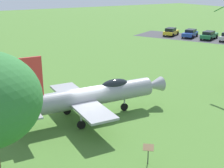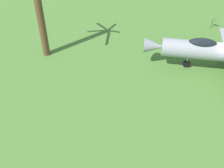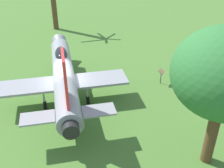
{
  "view_description": "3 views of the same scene",
  "coord_description": "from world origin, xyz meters",
  "px_view_note": "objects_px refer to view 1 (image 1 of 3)",
  "views": [
    {
      "loc": [
        9.32,
        19.44,
        9.72
      ],
      "look_at": [
        -1.41,
        1.28,
        2.84
      ],
      "focal_mm": 50.06,
      "sensor_mm": 36.0,
      "label": 1
    },
    {
      "loc": [
        -6.91,
        -19.0,
        13.5
      ],
      "look_at": [
        -8.73,
        -4.6,
        1.5
      ],
      "focal_mm": 44.83,
      "sensor_mm": 36.0,
      "label": 2
    },
    {
      "loc": [
        16.34,
        -0.94,
        10.55
      ],
      "look_at": [
        3.08,
        2.55,
        2.5
      ],
      "focal_mm": 43.6,
      "sensor_mm": 36.0,
      "label": 3
    }
  ],
  "objects_px": {
    "info_plaque": "(148,150)",
    "parked_car_blue": "(190,33)",
    "display_jet": "(91,95)",
    "parked_car_yellow": "(171,32)",
    "parked_car_green": "(209,35)"
  },
  "relations": [
    {
      "from": "info_plaque",
      "to": "parked_car_green",
      "type": "distance_m",
      "value": 43.35
    },
    {
      "from": "display_jet",
      "to": "info_plaque",
      "type": "bearing_deg",
      "value": -88.39
    },
    {
      "from": "info_plaque",
      "to": "parked_car_blue",
      "type": "relative_size",
      "value": 0.24
    },
    {
      "from": "info_plaque",
      "to": "parked_car_blue",
      "type": "xyz_separation_m",
      "value": [
        -32.41,
        -30.28,
        -0.1
      ]
    },
    {
      "from": "info_plaque",
      "to": "parked_car_yellow",
      "type": "xyz_separation_m",
      "value": [
        -30.54,
        -33.52,
        -0.09
      ]
    },
    {
      "from": "display_jet",
      "to": "info_plaque",
      "type": "height_order",
      "value": "display_jet"
    },
    {
      "from": "parked_car_yellow",
      "to": "display_jet",
      "type": "bearing_deg",
      "value": -168.49
    },
    {
      "from": "parked_car_blue",
      "to": "parked_car_yellow",
      "type": "relative_size",
      "value": 1.06
    },
    {
      "from": "display_jet",
      "to": "parked_car_blue",
      "type": "relative_size",
      "value": 2.72
    },
    {
      "from": "display_jet",
      "to": "parked_car_yellow",
      "type": "xyz_separation_m",
      "value": [
        -30.42,
        -26.27,
        -1.0
      ]
    },
    {
      "from": "info_plaque",
      "to": "parked_car_blue",
      "type": "distance_m",
      "value": 44.36
    },
    {
      "from": "parked_car_green",
      "to": "parked_car_blue",
      "type": "xyz_separation_m",
      "value": [
        1.46,
        -3.23,
        -0.01
      ]
    },
    {
      "from": "display_jet",
      "to": "parked_car_green",
      "type": "height_order",
      "value": "display_jet"
    },
    {
      "from": "parked_car_green",
      "to": "parked_car_yellow",
      "type": "height_order",
      "value": "parked_car_yellow"
    },
    {
      "from": "info_plaque",
      "to": "parked_car_green",
      "type": "bearing_deg",
      "value": -141.38
    }
  ]
}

